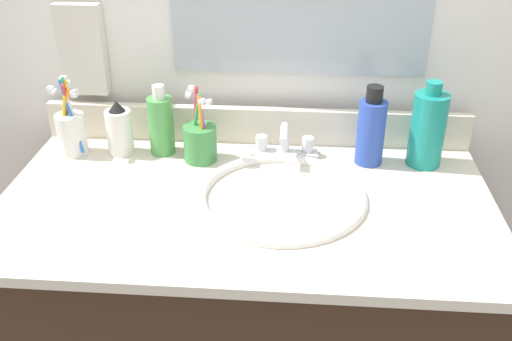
{
  "coord_description": "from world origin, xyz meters",
  "views": [
    {
      "loc": [
        0.1,
        -1.05,
        1.45
      ],
      "look_at": [
        0.02,
        0.0,
        0.87
      ],
      "focal_mm": 41.5,
      "sensor_mm": 36.0,
      "label": 1
    }
  ],
  "objects_px": {
    "bottle_toner_green": "(161,124)",
    "bottle_mouthwash_teal": "(428,129)",
    "bottle_shampoo_blue": "(371,130)",
    "faucet": "(284,145)",
    "bottle_lotion_white": "(119,130)",
    "cup_white_ceramic": "(71,131)",
    "hand_towel": "(82,50)",
    "cup_green": "(200,141)"
  },
  "relations": [
    {
      "from": "hand_towel",
      "to": "bottle_shampoo_blue",
      "type": "bearing_deg",
      "value": -9.11
    },
    {
      "from": "bottle_shampoo_blue",
      "to": "cup_green",
      "type": "bearing_deg",
      "value": -177.5
    },
    {
      "from": "hand_towel",
      "to": "bottle_toner_green",
      "type": "relative_size",
      "value": 1.29
    },
    {
      "from": "hand_towel",
      "to": "bottle_lotion_white",
      "type": "height_order",
      "value": "hand_towel"
    },
    {
      "from": "hand_towel",
      "to": "cup_white_ceramic",
      "type": "bearing_deg",
      "value": -95.19
    },
    {
      "from": "hand_towel",
      "to": "bottle_toner_green",
      "type": "bearing_deg",
      "value": -25.32
    },
    {
      "from": "bottle_lotion_white",
      "to": "cup_green",
      "type": "height_order",
      "value": "cup_green"
    },
    {
      "from": "bottle_mouthwash_teal",
      "to": "faucet",
      "type": "bearing_deg",
      "value": 177.72
    },
    {
      "from": "bottle_toner_green",
      "to": "bottle_shampoo_blue",
      "type": "bearing_deg",
      "value": -1.8
    },
    {
      "from": "bottle_mouthwash_teal",
      "to": "cup_green",
      "type": "relative_size",
      "value": 1.11
    },
    {
      "from": "hand_towel",
      "to": "bottle_mouthwash_teal",
      "type": "relative_size",
      "value": 1.09
    },
    {
      "from": "cup_green",
      "to": "bottle_lotion_white",
      "type": "bearing_deg",
      "value": 173.96
    },
    {
      "from": "bottle_toner_green",
      "to": "bottle_lotion_white",
      "type": "distance_m",
      "value": 0.1
    },
    {
      "from": "bottle_mouthwash_teal",
      "to": "cup_green",
      "type": "height_order",
      "value": "bottle_mouthwash_teal"
    },
    {
      "from": "bottle_mouthwash_teal",
      "to": "cup_green",
      "type": "bearing_deg",
      "value": -177.77
    },
    {
      "from": "bottle_lotion_white",
      "to": "faucet",
      "type": "bearing_deg",
      "value": 1.82
    },
    {
      "from": "bottle_toner_green",
      "to": "cup_green",
      "type": "bearing_deg",
      "value": -18.49
    },
    {
      "from": "faucet",
      "to": "bottle_shampoo_blue",
      "type": "relative_size",
      "value": 0.85
    },
    {
      "from": "cup_green",
      "to": "faucet",
      "type": "bearing_deg",
      "value": 9.62
    },
    {
      "from": "bottle_toner_green",
      "to": "bottle_mouthwash_teal",
      "type": "xyz_separation_m",
      "value": [
        0.62,
        -0.01,
        0.02
      ]
    },
    {
      "from": "cup_white_ceramic",
      "to": "cup_green",
      "type": "bearing_deg",
      "value": -1.98
    },
    {
      "from": "bottle_mouthwash_teal",
      "to": "cup_green",
      "type": "distance_m",
      "value": 0.52
    },
    {
      "from": "bottle_shampoo_blue",
      "to": "bottle_mouthwash_teal",
      "type": "relative_size",
      "value": 0.93
    },
    {
      "from": "bottle_shampoo_blue",
      "to": "bottle_lotion_white",
      "type": "bearing_deg",
      "value": 179.65
    },
    {
      "from": "bottle_shampoo_blue",
      "to": "bottle_mouthwash_teal",
      "type": "xyz_separation_m",
      "value": [
        0.13,
        0.0,
        0.01
      ]
    },
    {
      "from": "bottle_lotion_white",
      "to": "cup_green",
      "type": "distance_m",
      "value": 0.2
    },
    {
      "from": "faucet",
      "to": "bottle_mouthwash_teal",
      "type": "relative_size",
      "value": 0.79
    },
    {
      "from": "cup_white_ceramic",
      "to": "bottle_mouthwash_teal",
      "type": "bearing_deg",
      "value": 0.66
    },
    {
      "from": "hand_towel",
      "to": "bottle_lotion_white",
      "type": "relative_size",
      "value": 1.65
    },
    {
      "from": "cup_white_ceramic",
      "to": "bottle_toner_green",
      "type": "bearing_deg",
      "value": 5.85
    },
    {
      "from": "bottle_shampoo_blue",
      "to": "cup_white_ceramic",
      "type": "xyz_separation_m",
      "value": [
        -0.7,
        -0.01,
        -0.03
      ]
    },
    {
      "from": "bottle_mouthwash_teal",
      "to": "bottle_lotion_white",
      "type": "bearing_deg",
      "value": 179.96
    },
    {
      "from": "faucet",
      "to": "cup_green",
      "type": "relative_size",
      "value": 0.88
    },
    {
      "from": "bottle_shampoo_blue",
      "to": "bottle_toner_green",
      "type": "relative_size",
      "value": 1.11
    },
    {
      "from": "bottle_shampoo_blue",
      "to": "faucet",
      "type": "bearing_deg",
      "value": 175.33
    },
    {
      "from": "bottle_toner_green",
      "to": "bottle_mouthwash_teal",
      "type": "relative_size",
      "value": 0.84
    },
    {
      "from": "bottle_shampoo_blue",
      "to": "hand_towel",
      "type": "bearing_deg",
      "value": 170.89
    },
    {
      "from": "faucet",
      "to": "hand_towel",
      "type": "bearing_deg",
      "value": 169.15
    },
    {
      "from": "bottle_mouthwash_teal",
      "to": "cup_white_ceramic",
      "type": "distance_m",
      "value": 0.83
    },
    {
      "from": "bottle_shampoo_blue",
      "to": "bottle_toner_green",
      "type": "bearing_deg",
      "value": 178.2
    },
    {
      "from": "cup_green",
      "to": "bottle_mouthwash_teal",
      "type": "bearing_deg",
      "value": 2.23
    },
    {
      "from": "bottle_lotion_white",
      "to": "cup_white_ceramic",
      "type": "height_order",
      "value": "cup_white_ceramic"
    }
  ]
}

